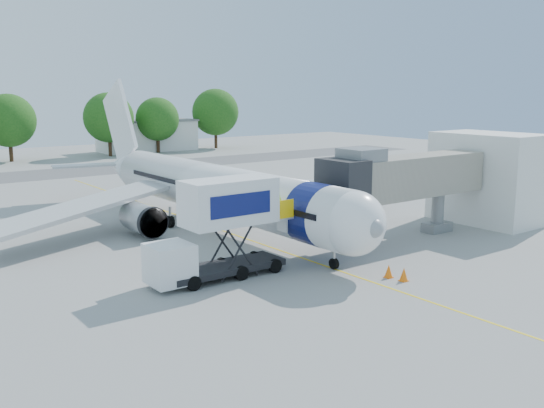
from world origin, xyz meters
TOP-DOWN VIEW (x-y plane):
  - ground at (0.00, 0.00)m, footprint 160.00×160.00m
  - guidance_line at (0.00, 0.00)m, footprint 0.15×70.00m
  - taxiway_strip at (0.00, 42.00)m, footprint 120.00×10.00m
  - aircraft at (0.00, 4.12)m, footprint 34.17×37.73m
  - jet_bridge at (7.99, -7.00)m, footprint 13.90×3.20m
  - terminal_stub at (18.50, -7.00)m, footprint 5.00×8.00m
  - catering_hiloader at (-6.27, -7.00)m, footprint 8.50×2.44m
  - ground_tug at (4.11, -19.69)m, footprint 3.83×2.14m
  - safety_cone_a at (1.50, -13.48)m, footprint 0.48×0.48m
  - safety_cone_b at (1.31, -12.55)m, footprint 0.47×0.47m
  - outbuilding_right at (22.00, 62.00)m, footprint 16.40×7.40m
  - tree_d at (-1.09, 58.95)m, footprint 7.70×7.70m
  - tree_e at (13.42, 57.49)m, footprint 7.83×7.83m
  - tree_f at (22.09, 58.15)m, footprint 7.18×7.18m
  - tree_g at (34.06, 59.25)m, footprint 8.30×8.30m

SIDE VIEW (x-z plane):
  - ground at x=0.00m, z-range 0.00..0.00m
  - taxiway_strip at x=0.00m, z-range 0.00..0.01m
  - guidance_line at x=0.00m, z-range 0.00..0.01m
  - safety_cone_b at x=1.31m, z-range -0.02..0.74m
  - safety_cone_a at x=1.50m, z-range -0.02..0.75m
  - ground_tug at x=4.11m, z-range 0.04..1.52m
  - outbuilding_right at x=22.00m, z-range 0.01..5.31m
  - catering_hiloader at x=-6.27m, z-range 0.01..5.51m
  - aircraft at x=0.00m, z-range -2.73..8.62m
  - terminal_stub at x=18.50m, z-range 0.00..7.00m
  - jet_bridge at x=7.99m, z-range 1.04..7.64m
  - tree_f at x=22.09m, z-range 0.98..10.13m
  - tree_d at x=-1.09m, z-range 1.05..10.87m
  - tree_e at x=13.42m, z-range 1.07..11.05m
  - tree_g at x=34.06m, z-range 1.13..11.72m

